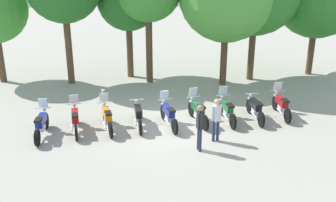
{
  "coord_description": "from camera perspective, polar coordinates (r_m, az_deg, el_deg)",
  "views": [
    {
      "loc": [
        -0.94,
        -14.83,
        6.65
      ],
      "look_at": [
        0.0,
        0.5,
        0.9
      ],
      "focal_mm": 41.7,
      "sensor_mm": 36.0,
      "label": 1
    }
  ],
  "objects": [
    {
      "name": "ground_plane",
      "position": [
        16.28,
        0.11,
        -3.58
      ],
      "size": [
        80.0,
        80.0,
        0.0
      ],
      "primitive_type": "plane",
      "color": "#ADA899"
    },
    {
      "name": "motorcycle_0",
      "position": [
        15.91,
        -18.02,
        -3.22
      ],
      "size": [
        0.62,
        2.19,
        1.37
      ],
      "rotation": [
        0.0,
        0.0,
        1.59
      ],
      "color": "black",
      "rests_on": "ground_plane"
    },
    {
      "name": "motorcycle_1",
      "position": [
        15.98,
        -13.39,
        -2.64
      ],
      "size": [
        0.66,
        2.17,
        1.37
      ],
      "rotation": [
        0.0,
        0.0,
        1.75
      ],
      "color": "black",
      "rests_on": "ground_plane"
    },
    {
      "name": "motorcycle_2",
      "position": [
        15.93,
        -8.9,
        -2.38
      ],
      "size": [
        0.75,
        2.15,
        1.37
      ],
      "rotation": [
        0.0,
        0.0,
        1.81
      ],
      "color": "black",
      "rests_on": "ground_plane"
    },
    {
      "name": "motorcycle_3",
      "position": [
        16.05,
        -4.37,
        -2.05
      ],
      "size": [
        0.62,
        2.19,
        0.99
      ],
      "rotation": [
        0.0,
        0.0,
        1.67
      ],
      "color": "black",
      "rests_on": "ground_plane"
    },
    {
      "name": "motorcycle_4",
      "position": [
        16.04,
        0.07,
        -1.96
      ],
      "size": [
        0.75,
        2.15,
        1.37
      ],
      "rotation": [
        0.0,
        0.0,
        1.81
      ],
      "color": "black",
      "rests_on": "ground_plane"
    },
    {
      "name": "motorcycle_5",
      "position": [
        16.42,
        4.37,
        -1.48
      ],
      "size": [
        0.76,
        2.15,
        1.37
      ],
      "rotation": [
        0.0,
        0.0,
        1.81
      ],
      "color": "black",
      "rests_on": "ground_plane"
    },
    {
      "name": "motorcycle_6",
      "position": [
        16.71,
        8.59,
        -1.25
      ],
      "size": [
        0.62,
        2.19,
        1.37
      ],
      "rotation": [
        0.0,
        0.0,
        1.69
      ],
      "color": "black",
      "rests_on": "ground_plane"
    },
    {
      "name": "motorcycle_7",
      "position": [
        17.11,
        12.62,
        -1.05
      ],
      "size": [
        0.62,
        2.19,
        0.99
      ],
      "rotation": [
        0.0,
        0.0,
        1.63
      ],
      "color": "black",
      "rests_on": "ground_plane"
    },
    {
      "name": "motorcycle_8",
      "position": [
        17.77,
        16.23,
        -0.52
      ],
      "size": [
        0.62,
        2.19,
        1.37
      ],
      "rotation": [
        0.0,
        0.0,
        1.59
      ],
      "color": "black",
      "rests_on": "ground_plane"
    },
    {
      "name": "person_0",
      "position": [
        14.68,
        7.07,
        -2.29
      ],
      "size": [
        0.41,
        0.28,
        1.7
      ],
      "rotation": [
        0.0,
        0.0,
        1.84
      ],
      "color": "#232D4C",
      "rests_on": "ground_plane"
    },
    {
      "name": "person_1",
      "position": [
        13.89,
        4.67,
        -3.36
      ],
      "size": [
        0.28,
        0.41,
        1.77
      ],
      "rotation": [
        0.0,
        0.0,
        3.36
      ],
      "color": "#232D4C",
      "rests_on": "ground_plane"
    },
    {
      "name": "tree_2",
      "position": [
        22.13,
        -5.85,
        14.48
      ],
      "size": [
        3.43,
        3.43,
        6.1
      ],
      "color": "brown",
      "rests_on": "ground_plane"
    }
  ]
}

